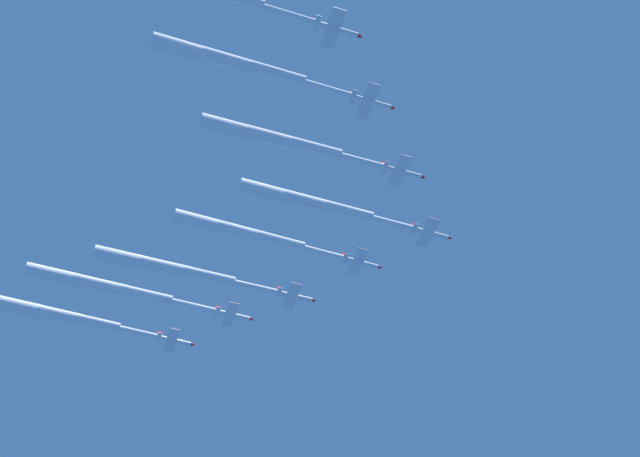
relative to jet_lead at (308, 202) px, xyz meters
The scene contains 7 objects.
jet_lead is the anchor object (origin of this frame).
jet_port_inner 17.73m from the jet_lead, 155.08° to the left, with size 47.27×22.98×3.66m.
jet_starboard_inner 17.76m from the jet_lead, 109.46° to the right, with size 47.56×22.03×3.66m.
jet_port_mid 37.87m from the jet_lead, 156.57° to the left, with size 50.76×23.32×3.67m.
jet_starboard_mid 36.67m from the jet_lead, 109.81° to the right, with size 48.32×22.99×3.69m.
jet_port_outer 56.96m from the jet_lead, 157.55° to the left, with size 53.13×24.91×3.67m.
jet_trail_port 71.97m from the jet_lead, 154.48° to the left, with size 46.94×22.61×3.66m.
Camera 1 is at (9.65, -118.84, 50.85)m, focal length 47.41 mm.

